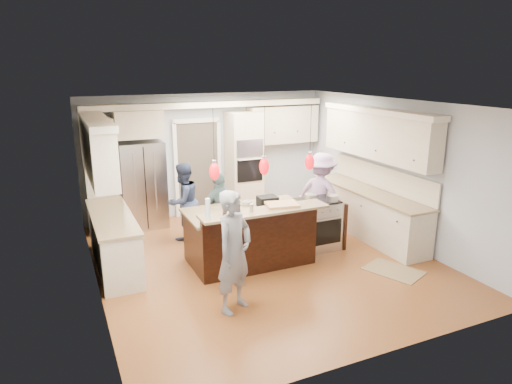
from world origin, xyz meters
TOP-DOWN VIEW (x-y plane):
  - ground_plane at (0.00, 0.00)m, footprint 6.00×6.00m
  - room_shell at (0.00, 0.00)m, footprint 5.54×6.04m
  - refrigerator at (-1.55, 2.64)m, footprint 0.90×0.70m
  - oven_column at (0.75, 2.67)m, footprint 0.72×0.69m
  - back_upper_cabinets at (-0.75, 2.76)m, footprint 5.30×0.61m
  - right_counter_run at (2.44, 0.30)m, footprint 0.64×3.10m
  - left_cabinets at (-2.44, 0.80)m, footprint 0.64×2.30m
  - kitchen_island at (-0.25, 0.07)m, footprint 2.10×1.46m
  - island_range at (1.16, 0.15)m, footprint 0.82×0.71m
  - pendant_lights at (-0.25, -0.51)m, footprint 1.75×0.15m
  - person_bar_end at (-1.07, -1.31)m, footprint 0.75×0.67m
  - person_far_left at (-0.98, 1.60)m, footprint 0.92×0.85m
  - person_far_right at (-0.50, 0.85)m, footprint 0.91×0.57m
  - person_range_side at (1.60, 0.74)m, footprint 1.05×1.23m
  - floor_rug at (1.77, -1.27)m, footprint 0.91×1.06m
  - water_bottle at (-1.20, -0.60)m, footprint 0.09×0.09m
  - beer_bottle_a at (-0.89, -0.45)m, footprint 0.06×0.06m
  - beer_bottle_b at (-0.95, -0.63)m, footprint 0.08×0.08m
  - beer_bottle_c at (-0.78, -0.56)m, footprint 0.07×0.07m
  - drink_can at (-0.48, -0.54)m, footprint 0.07×0.07m
  - cutting_board at (0.09, -0.47)m, footprint 0.56×0.44m
  - pot_large at (0.99, 0.14)m, footprint 0.23×0.23m
  - pot_small at (1.35, -0.01)m, footprint 0.22×0.22m

SIDE VIEW (x-z plane):
  - ground_plane at x=0.00m, z-range 0.00..0.00m
  - floor_rug at x=1.77m, z-range 0.00..0.01m
  - island_range at x=1.16m, z-range 0.00..0.92m
  - kitchen_island at x=-0.25m, z-range -0.07..1.05m
  - person_far_right at x=-0.50m, z-range 0.00..1.45m
  - person_far_left at x=-0.98m, z-range 0.00..1.51m
  - person_range_side at x=1.60m, z-range 0.00..1.65m
  - person_bar_end at x=-1.07m, z-range 0.00..1.71m
  - refrigerator at x=-1.55m, z-range 0.00..1.80m
  - pot_small at x=1.35m, z-range 0.92..1.03m
  - pot_large at x=0.99m, z-range 0.92..1.05m
  - right_counter_run at x=2.44m, z-range -0.20..2.31m
  - left_cabinets at x=-2.44m, z-range -0.20..2.31m
  - cutting_board at x=0.09m, z-range 1.12..1.16m
  - oven_column at x=0.75m, z-range 0.00..2.30m
  - drink_can at x=-0.48m, z-range 1.12..1.24m
  - beer_bottle_a at x=-0.89m, z-range 1.12..1.33m
  - beer_bottle_c at x=-0.78m, z-range 1.12..1.37m
  - beer_bottle_b at x=-0.95m, z-range 1.12..1.37m
  - water_bottle at x=-1.20m, z-range 1.12..1.43m
  - back_upper_cabinets at x=-0.75m, z-range 0.40..2.94m
  - pendant_lights at x=-0.25m, z-range 1.29..2.32m
  - room_shell at x=0.00m, z-range 0.46..3.18m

